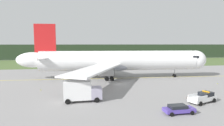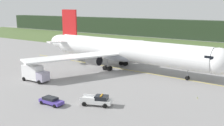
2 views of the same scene
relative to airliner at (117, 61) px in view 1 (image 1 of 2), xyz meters
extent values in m
plane|color=gray|center=(-0.95, -8.45, -5.10)|extent=(320.00, 320.00, 0.00)
cube|color=#4D6333|center=(-0.95, 47.95, -5.08)|extent=(320.00, 45.65, 0.04)
cube|color=#263622|center=(-0.95, 76.05, -0.22)|extent=(288.00, 7.29, 9.75)
cube|color=yellow|center=(0.54, -0.02, -5.10)|extent=(72.33, 3.53, 0.01)
cylinder|color=white|center=(0.54, -0.02, 0.15)|extent=(45.46, 7.74, 5.73)
ellipsoid|color=white|center=(24.29, -1.08, 0.15)|extent=(6.55, 6.00, 5.73)
ellipsoid|color=white|center=(-23.77, 1.06, 0.58)|extent=(9.34, 4.70, 4.29)
ellipsoid|color=#ABB1BE|center=(-1.72, 0.08, -1.42)|extent=(13.13, 6.58, 3.15)
cube|color=black|center=(22.94, -1.02, 1.15)|extent=(2.04, 5.51, 0.70)
cube|color=white|center=(-6.02, 13.04, -0.56)|extent=(13.52, 23.82, 0.35)
cylinder|color=#ADADAD|center=(-3.63, 7.95, -1.80)|extent=(3.88, 2.77, 2.60)
cylinder|color=black|center=(-1.70, 7.86, -1.80)|extent=(0.23, 2.40, 2.39)
cube|color=white|center=(-7.16, -12.46, -0.56)|extent=(15.23, 23.50, 0.35)
cylinder|color=#ADADAD|center=(-4.33, -7.59, -1.80)|extent=(3.88, 2.77, 2.60)
cylinder|color=black|center=(-2.39, -7.68, -1.80)|extent=(0.23, 2.40, 2.39)
cube|color=red|center=(-20.31, 0.91, 5.92)|extent=(5.83, 0.70, 9.25)
cube|color=white|center=(-20.64, 4.71, 1.15)|extent=(4.56, 7.64, 0.28)
cube|color=white|center=(-20.98, -2.85, 1.15)|extent=(5.09, 7.68, 0.28)
cylinder|color=gray|center=(17.72, -0.79, -3.46)|extent=(0.20, 0.20, 2.39)
cylinder|color=black|center=(17.73, -0.53, -4.65)|extent=(0.91, 0.26, 0.90)
cylinder|color=black|center=(17.71, -1.05, -4.65)|extent=(0.91, 0.26, 0.90)
cylinder|color=gray|center=(-2.55, 3.84, -3.31)|extent=(0.28, 0.28, 2.39)
cylinder|color=black|center=(-1.86, 3.46, -4.50)|extent=(1.21, 0.35, 1.20)
cylinder|color=black|center=(-1.83, 4.16, -4.50)|extent=(1.21, 0.35, 1.20)
cylinder|color=black|center=(-3.26, 3.52, -4.50)|extent=(1.21, 0.35, 1.20)
cylinder|color=black|center=(-3.23, 4.22, -4.50)|extent=(1.21, 0.35, 1.20)
cylinder|color=gray|center=(-2.88, -3.60, -3.31)|extent=(0.28, 0.28, 2.39)
cylinder|color=black|center=(-2.17, -3.28, -4.50)|extent=(1.21, 0.35, 1.20)
cylinder|color=black|center=(-2.20, -3.98, -4.50)|extent=(1.21, 0.35, 1.20)
cylinder|color=black|center=(-3.56, -3.22, -4.50)|extent=(1.21, 0.35, 1.20)
cylinder|color=black|center=(-3.60, -3.92, -4.50)|extent=(1.21, 0.35, 1.20)
cube|color=white|center=(10.22, -25.31, -4.37)|extent=(5.71, 3.71, 0.70)
cube|color=black|center=(11.12, -24.96, -3.67)|extent=(2.64, 2.41, 0.70)
cube|color=white|center=(8.69, -24.93, -3.79)|extent=(2.45, 1.02, 0.45)
cube|color=white|center=(9.33, -26.62, -3.79)|extent=(2.45, 1.02, 0.45)
cube|color=orange|center=(11.12, -24.96, -3.24)|extent=(0.67, 1.32, 0.16)
cylinder|color=black|center=(11.58, -23.75, -4.72)|extent=(0.80, 0.50, 0.76)
cylinder|color=black|center=(12.28, -25.56, -4.72)|extent=(0.80, 0.50, 0.76)
cylinder|color=black|center=(8.16, -25.06, -4.72)|extent=(0.80, 0.50, 0.76)
cylinder|color=black|center=(8.86, -26.88, -4.72)|extent=(0.80, 0.50, 0.76)
cube|color=#A19BB3|center=(-7.78, -21.22, -3.65)|extent=(1.99, 2.47, 2.00)
cube|color=white|center=(-11.06, -21.34, -3.06)|extent=(4.74, 2.58, 3.17)
cylinder|color=#99999E|center=(-10.13, -21.31, -4.74)|extent=(0.77, 0.13, 1.04)
cylinder|color=#99999E|center=(-11.99, -21.38, -4.74)|extent=(0.77, 0.13, 1.04)
cylinder|color=black|center=(-7.83, -20.02, -4.65)|extent=(0.91, 0.29, 0.90)
cylinder|color=black|center=(-7.74, -22.42, -4.65)|extent=(0.91, 0.29, 0.90)
cylinder|color=black|center=(-12.73, -20.21, -4.65)|extent=(0.91, 0.29, 0.90)
cylinder|color=black|center=(-12.64, -22.61, -4.65)|extent=(0.91, 0.29, 0.90)
cube|color=#4E3B9F|center=(3.67, -29.43, -4.52)|extent=(4.53, 1.84, 0.55)
cube|color=black|center=(3.44, -29.44, -4.02)|extent=(2.55, 1.58, 0.45)
cylinder|color=black|center=(5.21, -28.51, -4.80)|extent=(0.60, 0.20, 0.60)
cylinder|color=black|center=(5.26, -30.27, -4.80)|extent=(0.60, 0.20, 0.60)
cylinder|color=black|center=(2.07, -28.60, -4.80)|extent=(0.60, 0.20, 0.60)
cylinder|color=black|center=(2.12, -30.35, -4.80)|extent=(0.60, 0.20, 0.60)
cube|color=black|center=(9.42, -22.41, -5.08)|extent=(0.60, 0.60, 0.03)
cone|color=orange|center=(9.42, -22.41, -4.71)|extent=(0.46, 0.46, 0.72)
cylinder|color=yellow|center=(23.51, -12.17, -4.95)|extent=(0.10, 0.10, 0.30)
sphere|color=blue|center=(23.51, -12.17, -4.75)|extent=(0.12, 0.12, 0.12)
cylinder|color=yellow|center=(-19.16, -12.17, -4.95)|extent=(0.10, 0.10, 0.30)
sphere|color=blue|center=(-19.16, -12.17, -4.75)|extent=(0.12, 0.12, 0.12)
camera|label=1|loc=(-10.09, -54.07, 4.99)|focal=30.14mm
camera|label=2|loc=(36.91, -59.31, 11.51)|focal=42.72mm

